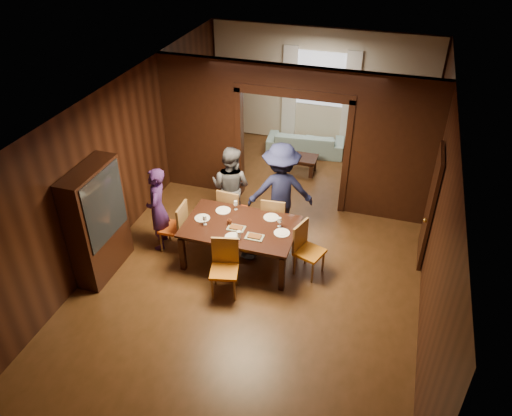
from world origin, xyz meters
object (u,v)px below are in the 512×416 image
(dining_table, at_px, (241,243))
(chair_right, at_px, (310,251))
(chair_near, at_px, (224,270))
(hutch, at_px, (97,222))
(chair_far_r, at_px, (275,218))
(coffee_table, at_px, (299,164))
(sofa, at_px, (305,142))
(person_grey, at_px, (231,187))
(chair_left, at_px, (173,226))
(chair_far_l, at_px, (232,209))
(person_purple, at_px, (158,209))
(person_navy, at_px, (281,191))

(dining_table, height_order, chair_right, chair_right)
(chair_near, height_order, hutch, hutch)
(dining_table, bearing_deg, chair_far_r, 63.27)
(coffee_table, bearing_deg, sofa, 94.50)
(chair_far_r, bearing_deg, person_grey, -19.79)
(chair_far_r, bearing_deg, coffee_table, -91.98)
(chair_left, xyz_separation_m, chair_far_r, (1.68, 0.81, 0.00))
(chair_right, bearing_deg, sofa, 32.29)
(chair_left, xyz_separation_m, chair_far_l, (0.84, 0.85, 0.00))
(chair_near, bearing_deg, chair_left, 133.90)
(chair_right, bearing_deg, hutch, 124.46)
(chair_far_r, bearing_deg, chair_left, 20.96)
(person_grey, height_order, chair_right, person_grey)
(person_purple, distance_m, dining_table, 1.61)
(chair_far_l, height_order, hutch, hutch)
(chair_far_r, bearing_deg, chair_right, 132.31)
(dining_table, xyz_separation_m, chair_near, (0.01, -0.86, 0.10))
(chair_far_l, distance_m, hutch, 2.51)
(coffee_table, xyz_separation_m, chair_far_r, (0.13, -2.64, 0.28))
(chair_right, bearing_deg, chair_far_r, 66.20)
(dining_table, xyz_separation_m, chair_left, (-1.28, -0.02, 0.10))
(chair_far_l, bearing_deg, sofa, -95.64)
(chair_near, bearing_deg, person_purple, 138.29)
(person_navy, xyz_separation_m, chair_near, (-0.43, -1.89, -0.45))
(chair_left, relative_size, hutch, 0.48)
(person_navy, bearing_deg, person_grey, -19.63)
(person_grey, distance_m, chair_near, 2.01)
(person_navy, distance_m, chair_right, 1.35)
(chair_right, height_order, hutch, hutch)
(sofa, height_order, chair_right, chair_right)
(chair_left, distance_m, hutch, 1.37)
(chair_right, bearing_deg, coffee_table, 34.76)
(coffee_table, bearing_deg, chair_left, -114.13)
(person_navy, distance_m, coffee_table, 2.52)
(chair_right, height_order, chair_far_l, same)
(chair_left, relative_size, chair_right, 1.00)
(sofa, xyz_separation_m, hutch, (-2.36, -5.35, 0.73))
(sofa, bearing_deg, chair_far_l, 74.26)
(chair_left, height_order, chair_near, same)
(coffee_table, height_order, hutch, hutch)
(person_navy, relative_size, chair_far_r, 1.93)
(sofa, height_order, hutch, hutch)
(person_purple, distance_m, chair_left, 0.42)
(dining_table, bearing_deg, chair_near, -89.28)
(sofa, bearing_deg, person_navy, 88.40)
(person_grey, relative_size, chair_right, 1.71)
(dining_table, bearing_deg, person_grey, 117.52)
(person_purple, distance_m, chair_far_l, 1.43)
(person_grey, xyz_separation_m, chair_far_l, (0.10, -0.21, -0.35))
(person_grey, xyz_separation_m, coffee_table, (0.81, 2.39, -0.63))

